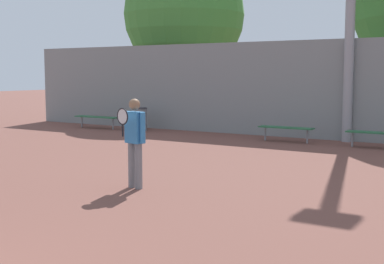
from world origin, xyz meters
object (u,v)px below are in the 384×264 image
at_px(bench_courtside_far, 286,128).
at_px(trash_bin, 139,119).
at_px(bench_adjacent_court, 376,134).
at_px(tennis_player, 134,138).
at_px(tree_green_broad, 184,15).
at_px(bench_courtside_near, 97,117).

bearing_deg(bench_courtside_far, trash_bin, 177.42).
distance_m(bench_adjacent_court, trash_bin, 8.71).
relative_size(tennis_player, tree_green_broad, 0.22).
height_order(tennis_player, bench_courtside_far, tennis_player).
distance_m(tennis_player, trash_bin, 10.26).
xyz_separation_m(bench_courtside_near, bench_courtside_far, (7.85, 0.00, -0.00)).
relative_size(tennis_player, trash_bin, 1.93).
relative_size(bench_courtside_near, bench_courtside_far, 1.16).
distance_m(bench_courtside_far, trash_bin, 5.97).
xyz_separation_m(tennis_player, bench_courtside_far, (-0.22, 7.90, -0.52)).
xyz_separation_m(bench_courtside_near, tree_green_broad, (0.51, 5.50, 4.40)).
xyz_separation_m(tennis_player, bench_adjacent_court, (2.52, 7.90, -0.52)).
distance_m(bench_courtside_near, trash_bin, 1.90).
distance_m(tennis_player, bench_courtside_near, 11.30).
bearing_deg(tennis_player, bench_adjacent_court, 85.24).
relative_size(tennis_player, bench_adjacent_court, 1.01).
height_order(bench_adjacent_court, tree_green_broad, tree_green_broad).
distance_m(tennis_player, bench_courtside_far, 7.92).
height_order(tennis_player, bench_courtside_near, tennis_player).
relative_size(trash_bin, tree_green_broad, 0.11).
bearing_deg(bench_courtside_far, bench_adjacent_court, -0.00).
relative_size(bench_adjacent_court, tree_green_broad, 0.22).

